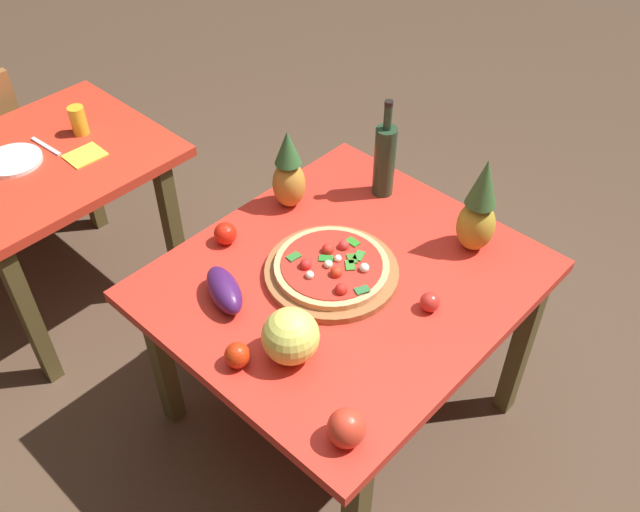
% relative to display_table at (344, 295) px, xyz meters
% --- Properties ---
extents(ground_plane, '(10.00, 10.00, 0.00)m').
position_rel_display_table_xyz_m(ground_plane, '(0.00, 0.00, -0.64)').
color(ground_plane, '#4C3828').
extents(display_table, '(1.12, 1.00, 0.73)m').
position_rel_display_table_xyz_m(display_table, '(0.00, 0.00, 0.00)').
color(display_table, brown).
rests_on(display_table, ground_plane).
extents(background_table, '(0.95, 0.77, 0.73)m').
position_rel_display_table_xyz_m(background_table, '(-0.33, 1.29, -0.03)').
color(background_table, brown).
rests_on(background_table, ground_plane).
extents(pizza_board, '(0.43, 0.43, 0.02)m').
position_rel_display_table_xyz_m(pizza_board, '(-0.02, 0.03, 0.10)').
color(pizza_board, '#945B32').
rests_on(pizza_board, display_table).
extents(pizza, '(0.36, 0.36, 0.05)m').
position_rel_display_table_xyz_m(pizza, '(-0.02, 0.03, 0.13)').
color(pizza, '#E7A46A').
rests_on(pizza, pizza_board).
extents(wine_bottle, '(0.08, 0.08, 0.37)m').
position_rel_display_table_xyz_m(wine_bottle, '(0.42, 0.19, 0.23)').
color(wine_bottle, '#203924').
rests_on(wine_bottle, display_table).
extents(pineapple_left, '(0.12, 0.12, 0.35)m').
position_rel_display_table_xyz_m(pineapple_left, '(0.39, -0.21, 0.24)').
color(pineapple_left, '#AE8E2A').
rests_on(pineapple_left, display_table).
extents(pineapple_right, '(0.11, 0.11, 0.30)m').
position_rel_display_table_xyz_m(pineapple_right, '(0.14, 0.38, 0.22)').
color(pineapple_right, '#BA812F').
rests_on(pineapple_right, display_table).
extents(melon, '(0.16, 0.16, 0.16)m').
position_rel_display_table_xyz_m(melon, '(-0.34, -0.10, 0.17)').
color(melon, '#DFE05F').
rests_on(melon, display_table).
extents(bell_pepper, '(0.10, 0.10, 0.11)m').
position_rel_display_table_xyz_m(bell_pepper, '(-0.44, -0.39, 0.14)').
color(bell_pepper, red).
rests_on(bell_pepper, display_table).
extents(eggplant, '(0.16, 0.22, 0.09)m').
position_rel_display_table_xyz_m(eggplant, '(-0.33, 0.20, 0.13)').
color(eggplant, '#411A54').
rests_on(eggplant, display_table).
extents(tomato_near_board, '(0.06, 0.06, 0.06)m').
position_rel_display_table_xyz_m(tomato_near_board, '(0.07, -0.28, 0.12)').
color(tomato_near_board, red).
rests_on(tomato_near_board, display_table).
extents(tomato_by_bottle, '(0.08, 0.08, 0.08)m').
position_rel_display_table_xyz_m(tomato_by_bottle, '(-0.15, 0.40, 0.12)').
color(tomato_by_bottle, red).
rests_on(tomato_by_bottle, display_table).
extents(tomato_at_corner, '(0.07, 0.07, 0.07)m').
position_rel_display_table_xyz_m(tomato_at_corner, '(-0.46, -0.01, 0.12)').
color(tomato_at_corner, red).
rests_on(tomato_at_corner, display_table).
extents(drinking_glass_juice, '(0.06, 0.06, 0.12)m').
position_rel_display_table_xyz_m(drinking_glass_juice, '(-0.11, 1.32, 0.14)').
color(drinking_glass_juice, gold).
rests_on(drinking_glass_juice, background_table).
extents(dinner_plate, '(0.22, 0.22, 0.02)m').
position_rel_display_table_xyz_m(dinner_plate, '(-0.40, 1.34, 0.09)').
color(dinner_plate, white).
rests_on(dinner_plate, background_table).
extents(knife_utensil, '(0.03, 0.18, 0.01)m').
position_rel_display_table_xyz_m(knife_utensil, '(-0.26, 1.34, 0.09)').
color(knife_utensil, silver).
rests_on(knife_utensil, background_table).
extents(napkin_folded, '(0.14, 0.12, 0.01)m').
position_rel_display_table_xyz_m(napkin_folded, '(-0.19, 1.17, 0.09)').
color(napkin_folded, yellow).
rests_on(napkin_folded, background_table).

